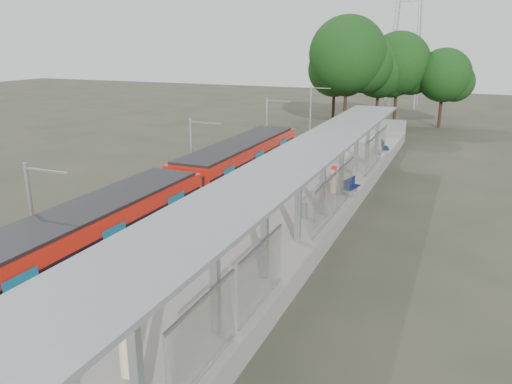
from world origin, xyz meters
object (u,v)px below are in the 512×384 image
at_px(info_pillar_near, 127,348).
at_px(info_pillar_far, 333,181).
at_px(litter_bin, 304,209).
at_px(bench_mid, 351,186).
at_px(bench_far, 384,147).
at_px(train, 182,197).

height_order(info_pillar_near, info_pillar_far, info_pillar_near).
xyz_separation_m(info_pillar_near, litter_bin, (0.49, 13.98, -0.42)).
height_order(info_pillar_near, litter_bin, info_pillar_near).
relative_size(bench_mid, info_pillar_near, 0.78).
bearing_deg(litter_bin, bench_far, 85.50).
relative_size(train, info_pillar_near, 14.37).
height_order(bench_mid, info_pillar_near, info_pillar_near).
bearing_deg(litter_bin, train, -157.82).
relative_size(bench_far, info_pillar_far, 1.05).
relative_size(train, litter_bin, 33.83).
bearing_deg(litter_bin, info_pillar_far, 86.42).
distance_m(info_pillar_far, litter_bin, 4.83).
xyz_separation_m(train, info_pillar_near, (5.28, -11.63, -0.22)).
relative_size(info_pillar_near, info_pillar_far, 1.17).
height_order(train, info_pillar_far, train).
bearing_deg(train, info_pillar_near, -65.57).
height_order(bench_far, litter_bin, bench_far).
distance_m(bench_far, info_pillar_near, 30.89).
height_order(bench_mid, info_pillar_far, info_pillar_far).
bearing_deg(bench_far, info_pillar_near, -108.86).
bearing_deg(bench_far, bench_mid, -105.42).
height_order(bench_far, info_pillar_far, info_pillar_far).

